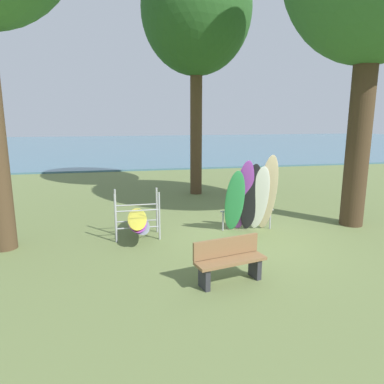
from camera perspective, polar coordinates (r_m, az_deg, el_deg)
name	(u,v)px	position (r m, az deg, el deg)	size (l,w,h in m)	color
ground_plane	(252,238)	(9.58, 9.59, -7.30)	(80.00, 80.00, 0.00)	olive
lake_water	(151,145)	(39.04, -6.56, 7.44)	(80.00, 36.00, 0.10)	#477084
tree_mid_behind	(196,11)	(14.98, 0.70, 26.87)	(4.15, 4.15, 9.42)	#4C3823
leaning_board_pile	(251,198)	(9.76, 9.44, -0.91)	(1.52, 0.89, 2.18)	#339E56
board_storage_rack	(138,220)	(9.52, -8.63, -4.40)	(1.15, 2.12, 1.25)	#9EA0A5
park_bench	(229,259)	(7.00, 5.93, -10.64)	(1.46, 0.72, 0.85)	#2D2D33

